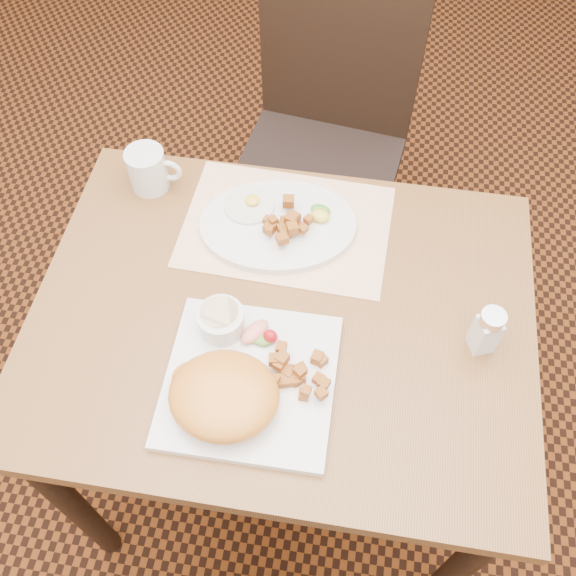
% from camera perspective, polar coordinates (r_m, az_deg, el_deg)
% --- Properties ---
extents(ground, '(8.00, 8.00, 0.00)m').
position_cam_1_polar(ground, '(1.83, -0.35, -14.54)').
color(ground, black).
rests_on(ground, ground).
extents(table, '(0.90, 0.70, 0.75)m').
position_cam_1_polar(table, '(1.24, -0.51, -4.85)').
color(table, brown).
rests_on(table, ground).
extents(chair_far, '(0.47, 0.48, 0.97)m').
position_cam_1_polar(chair_far, '(1.77, 3.37, 13.96)').
color(chair_far, black).
rests_on(chair_far, ground).
extents(placemat, '(0.41, 0.29, 0.00)m').
position_cam_1_polar(placemat, '(1.26, -0.15, 5.50)').
color(placemat, white).
rests_on(placemat, table).
extents(plate_square, '(0.28, 0.28, 0.02)m').
position_cam_1_polar(plate_square, '(1.08, -3.39, -8.23)').
color(plate_square, silver).
rests_on(plate_square, table).
extents(plate_oval, '(0.34, 0.27, 0.02)m').
position_cam_1_polar(plate_oval, '(1.25, -0.89, 5.61)').
color(plate_oval, silver).
rests_on(plate_oval, placemat).
extents(hollandaise_mound, '(0.18, 0.16, 0.07)m').
position_cam_1_polar(hollandaise_mound, '(1.03, -5.80, -9.49)').
color(hollandaise_mound, orange).
rests_on(hollandaise_mound, plate_square).
extents(ramekin, '(0.08, 0.08, 0.04)m').
position_cam_1_polar(ramekin, '(1.10, -5.97, -2.85)').
color(ramekin, silver).
rests_on(ramekin, plate_square).
extents(garnish_sq, '(0.07, 0.07, 0.03)m').
position_cam_1_polar(garnish_sq, '(1.10, -2.53, -4.12)').
color(garnish_sq, '#387223').
rests_on(garnish_sq, plate_square).
extents(fried_egg, '(0.10, 0.10, 0.02)m').
position_cam_1_polar(fried_egg, '(1.27, -3.41, 7.44)').
color(fried_egg, white).
rests_on(fried_egg, plate_oval).
extents(garnish_ov, '(0.05, 0.05, 0.02)m').
position_cam_1_polar(garnish_ov, '(1.25, 2.90, 6.63)').
color(garnish_ov, '#387223').
rests_on(garnish_ov, plate_oval).
extents(salt_shaker, '(0.06, 0.06, 0.10)m').
position_cam_1_polar(salt_shaker, '(1.12, 17.26, -3.62)').
color(salt_shaker, white).
rests_on(salt_shaker, table).
extents(coffee_mug, '(0.11, 0.08, 0.09)m').
position_cam_1_polar(coffee_mug, '(1.33, -12.29, 10.25)').
color(coffee_mug, silver).
rests_on(coffee_mug, table).
extents(home_fries_sq, '(0.11, 0.09, 0.03)m').
position_cam_1_polar(home_fries_sq, '(1.06, 0.75, -7.51)').
color(home_fries_sq, '#AA5C1B').
rests_on(home_fries_sq, plate_square).
extents(home_fries_ov, '(0.10, 0.12, 0.04)m').
position_cam_1_polar(home_fries_ov, '(1.22, -0.13, 5.73)').
color(home_fries_ov, '#AA5C1B').
rests_on(home_fries_ov, plate_oval).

